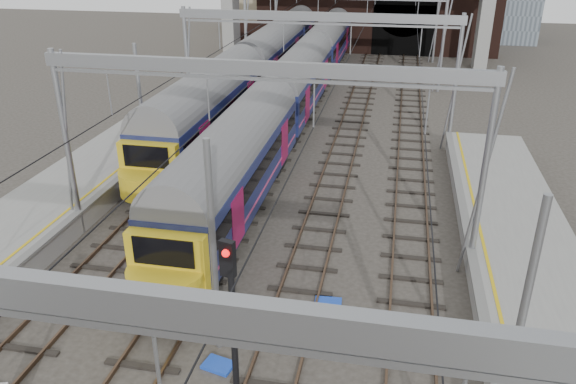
# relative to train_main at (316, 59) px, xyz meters

# --- Properties ---
(tracks) EXTENTS (14.40, 80.00, 0.22)m
(tracks) POSITION_rel_train_main_xyz_m (2.00, -20.15, -2.46)
(tracks) COLOR #4C3828
(tracks) RESTS_ON ground
(overhead_line) EXTENTS (16.80, 80.00, 8.00)m
(overhead_line) POSITION_rel_train_main_xyz_m (2.00, -13.66, 4.09)
(overhead_line) COLOR gray
(overhead_line) RESTS_ON ground
(retaining_wall) EXTENTS (28.00, 2.75, 9.00)m
(retaining_wall) POSITION_rel_train_main_xyz_m (3.40, 16.78, 1.85)
(retaining_wall) COLOR #301B15
(retaining_wall) RESTS_ON ground
(train_main) EXTENTS (2.79, 64.53, 4.80)m
(train_main) POSITION_rel_train_main_xyz_m (0.00, 0.00, 0.00)
(train_main) COLOR black
(train_main) RESTS_ON ground
(train_second) EXTENTS (2.92, 67.47, 4.98)m
(train_second) POSITION_rel_train_main_xyz_m (-4.00, 9.08, 0.08)
(train_second) COLOR black
(train_second) RESTS_ON ground
(signal_near_centre) EXTENTS (0.41, 0.48, 5.37)m
(signal_near_centre) POSITION_rel_train_main_xyz_m (3.25, -35.50, 0.86)
(signal_near_centre) COLOR black
(signal_near_centre) RESTS_ON ground
(equip_cover_b) EXTENTS (1.03, 0.83, 0.11)m
(equip_cover_b) POSITION_rel_train_main_xyz_m (2.26, -34.06, -2.43)
(equip_cover_b) COLOR blue
(equip_cover_b) RESTS_ON ground
(equip_cover_c) EXTENTS (0.99, 0.73, 0.11)m
(equip_cover_c) POSITION_rel_train_main_xyz_m (5.12, -30.30, -2.43)
(equip_cover_c) COLOR blue
(equip_cover_c) RESTS_ON ground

